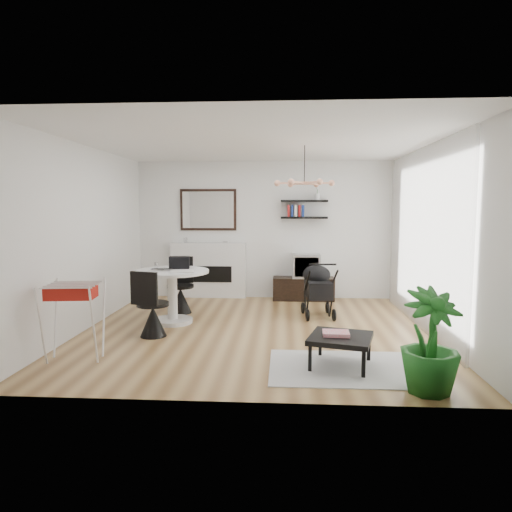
# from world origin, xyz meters

# --- Properties ---
(floor) EXTENTS (5.00, 5.00, 0.00)m
(floor) POSITION_xyz_m (0.00, 0.00, 0.00)
(floor) COLOR brown
(floor) RESTS_ON ground
(ceiling) EXTENTS (5.00, 5.00, 0.00)m
(ceiling) POSITION_xyz_m (0.00, 0.00, 2.70)
(ceiling) COLOR white
(ceiling) RESTS_ON wall_back
(wall_back) EXTENTS (5.00, 0.00, 5.00)m
(wall_back) POSITION_xyz_m (0.00, 2.50, 1.35)
(wall_back) COLOR white
(wall_back) RESTS_ON floor
(wall_left) EXTENTS (0.00, 5.00, 5.00)m
(wall_left) POSITION_xyz_m (-2.50, 0.00, 1.35)
(wall_left) COLOR white
(wall_left) RESTS_ON floor
(wall_right) EXTENTS (0.00, 5.00, 5.00)m
(wall_right) POSITION_xyz_m (2.50, 0.00, 1.35)
(wall_right) COLOR white
(wall_right) RESTS_ON floor
(sheer_curtain) EXTENTS (0.04, 3.60, 2.60)m
(sheer_curtain) POSITION_xyz_m (2.40, 0.20, 1.35)
(sheer_curtain) COLOR white
(sheer_curtain) RESTS_ON wall_right
(fireplace) EXTENTS (1.50, 0.17, 2.16)m
(fireplace) POSITION_xyz_m (-1.10, 2.42, 0.69)
(fireplace) COLOR white
(fireplace) RESTS_ON floor
(shelf_lower) EXTENTS (0.90, 0.25, 0.04)m
(shelf_lower) POSITION_xyz_m (0.79, 2.37, 1.60)
(shelf_lower) COLOR black
(shelf_lower) RESTS_ON wall_back
(shelf_upper) EXTENTS (0.90, 0.25, 0.04)m
(shelf_upper) POSITION_xyz_m (0.79, 2.37, 1.92)
(shelf_upper) COLOR black
(shelf_upper) RESTS_ON wall_back
(pendant_lamp) EXTENTS (0.90, 0.90, 0.10)m
(pendant_lamp) POSITION_xyz_m (0.70, 0.30, 2.15)
(pendant_lamp) COLOR tan
(pendant_lamp) RESTS_ON ceiling
(tv_console) EXTENTS (1.18, 0.41, 0.44)m
(tv_console) POSITION_xyz_m (0.79, 2.28, 0.22)
(tv_console) COLOR black
(tv_console) RESTS_ON floor
(crt_tv) EXTENTS (0.53, 0.46, 0.46)m
(crt_tv) POSITION_xyz_m (0.84, 2.28, 0.67)
(crt_tv) COLOR #B1B1B4
(crt_tv) RESTS_ON tv_console
(dining_table) EXTENTS (1.14, 1.14, 0.83)m
(dining_table) POSITION_xyz_m (-1.32, 0.35, 0.55)
(dining_table) COLOR white
(dining_table) RESTS_ON floor
(laptop) EXTENTS (0.34, 0.24, 0.03)m
(laptop) POSITION_xyz_m (-1.46, 0.26, 0.84)
(laptop) COLOR black
(laptop) RESTS_ON dining_table
(black_bag) EXTENTS (0.34, 0.23, 0.19)m
(black_bag) POSITION_xyz_m (-1.25, 0.56, 0.93)
(black_bag) COLOR black
(black_bag) RESTS_ON dining_table
(newspaper) EXTENTS (0.41, 0.36, 0.01)m
(newspaper) POSITION_xyz_m (-1.13, 0.19, 0.84)
(newspaper) COLOR white
(newspaper) RESTS_ON dining_table
(drinking_glass) EXTENTS (0.06, 0.06, 0.10)m
(drinking_glass) POSITION_xyz_m (-1.61, 0.54, 0.88)
(drinking_glass) COLOR white
(drinking_glass) RESTS_ON dining_table
(chair_far) EXTENTS (0.46, 0.48, 0.95)m
(chair_far) POSITION_xyz_m (-1.35, 1.05, 0.30)
(chair_far) COLOR black
(chair_far) RESTS_ON floor
(chair_near) EXTENTS (0.48, 0.49, 0.94)m
(chair_near) POSITION_xyz_m (-1.41, -0.42, 0.30)
(chair_near) COLOR black
(chair_near) RESTS_ON floor
(drying_rack) EXTENTS (0.68, 0.65, 0.92)m
(drying_rack) POSITION_xyz_m (-2.04, -1.45, 0.48)
(drying_rack) COLOR white
(drying_rack) RESTS_ON floor
(stroller) EXTENTS (0.54, 0.80, 0.94)m
(stroller) POSITION_xyz_m (0.97, 0.96, 0.40)
(stroller) COLOR black
(stroller) RESTS_ON floor
(rug) EXTENTS (1.65, 1.19, 0.01)m
(rug) POSITION_xyz_m (1.08, -1.54, 0.01)
(rug) COLOR #AFAFAF
(rug) RESTS_ON floor
(coffee_table) EXTENTS (0.82, 0.82, 0.34)m
(coffee_table) POSITION_xyz_m (1.05, -1.47, 0.32)
(coffee_table) COLOR black
(coffee_table) RESTS_ON rug
(magazines) EXTENTS (0.31, 0.25, 0.04)m
(magazines) POSITION_xyz_m (1.00, -1.46, 0.38)
(magazines) COLOR #E23854
(magazines) RESTS_ON coffee_table
(potted_plant) EXTENTS (0.73, 0.73, 1.02)m
(potted_plant) POSITION_xyz_m (1.82, -2.16, 0.51)
(potted_plant) COLOR #1A5E1B
(potted_plant) RESTS_ON floor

